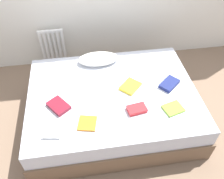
# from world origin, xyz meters

# --- Properties ---
(ground_plane) EXTENTS (8.00, 8.00, 0.00)m
(ground_plane) POSITION_xyz_m (0.00, 0.00, 0.00)
(ground_plane) COLOR #7F6651
(bed) EXTENTS (2.00, 1.50, 0.50)m
(bed) POSITION_xyz_m (0.00, 0.00, 0.25)
(bed) COLOR brown
(bed) RESTS_ON ground
(radiator) EXTENTS (0.37, 0.04, 0.55)m
(radiator) POSITION_xyz_m (-0.74, 1.20, 0.38)
(radiator) COLOR white
(radiator) RESTS_ON ground
(pillow) EXTENTS (0.53, 0.28, 0.11)m
(pillow) POSITION_xyz_m (-0.11, 0.56, 0.55)
(pillow) COLOR white
(pillow) RESTS_ON bed
(textbook_white) EXTENTS (0.19, 0.17, 0.03)m
(textbook_white) POSITION_xyz_m (-0.68, -0.48, 0.52)
(textbook_white) COLOR white
(textbook_white) RESTS_ON bed
(textbook_maroon) EXTENTS (0.28, 0.29, 0.04)m
(textbook_maroon) POSITION_xyz_m (-0.62, -0.15, 0.52)
(textbook_maroon) COLOR maroon
(textbook_maroon) RESTS_ON bed
(textbook_lime) EXTENTS (0.24, 0.22, 0.02)m
(textbook_lime) POSITION_xyz_m (0.61, -0.37, 0.51)
(textbook_lime) COLOR #8CC638
(textbook_lime) RESTS_ON bed
(textbook_red) EXTENTS (0.22, 0.16, 0.05)m
(textbook_red) POSITION_xyz_m (0.21, -0.32, 0.52)
(textbook_red) COLOR red
(textbook_red) RESTS_ON bed
(textbook_orange) EXTENTS (0.22, 0.22, 0.02)m
(textbook_orange) POSITION_xyz_m (-0.33, -0.42, 0.51)
(textbook_orange) COLOR orange
(textbook_orange) RESTS_ON bed
(textbook_yellow) EXTENTS (0.29, 0.29, 0.03)m
(textbook_yellow) POSITION_xyz_m (0.22, 0.04, 0.52)
(textbook_yellow) COLOR yellow
(textbook_yellow) RESTS_ON bed
(textbook_navy) EXTENTS (0.29, 0.28, 0.05)m
(textbook_navy) POSITION_xyz_m (0.68, -0.00, 0.52)
(textbook_navy) COLOR navy
(textbook_navy) RESTS_ON bed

